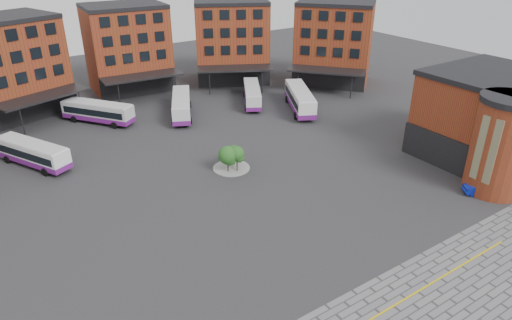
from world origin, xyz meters
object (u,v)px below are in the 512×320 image
tree_island (232,156)px  bus_b (32,153)px  bus_d (181,105)px  bus_e (252,94)px  blue_car (482,189)px  bus_c (98,112)px  bus_f (300,99)px

tree_island → bus_b: (-19.22, 14.25, -0.20)m
bus_d → bus_e: bearing=19.4°
bus_b → blue_car: size_ratio=2.74×
bus_c → bus_d: bearing=-56.7°
blue_car → bus_d: bearing=55.6°
tree_island → blue_car: (19.34, -19.58, -1.19)m
bus_e → bus_f: 8.12m
bus_c → bus_b: bearing=-174.4°
bus_b → bus_d: 22.68m
bus_d → bus_c: bearing=-174.7°
bus_b → bus_f: (38.59, -2.60, 0.21)m
blue_car → bus_f: bearing=32.7°
bus_d → blue_car: size_ratio=2.93×
bus_c → bus_d: bus_d is taller
tree_island → bus_f: bearing=31.0°
bus_c → bus_e: (23.41, -5.48, -0.08)m
tree_island → bus_b: 23.93m
bus_b → bus_e: bus_b is taller
bus_e → tree_island: bearing=-98.7°
blue_car → bus_c: bearing=65.5°
tree_island → blue_car: 27.55m
bus_b → bus_f: 38.67m
bus_d → bus_f: bearing=-0.3°
bus_b → blue_car: 51.31m
bus_f → blue_car: bearing=-62.6°
bus_b → bus_d: size_ratio=0.94×
bus_b → bus_e: bearing=-20.6°
bus_d → bus_e: size_ratio=1.10×
bus_d → bus_f: size_ratio=0.95×
bus_c → blue_car: (27.94, -43.43, -1.05)m
bus_e → blue_car: bus_e is taller
bus_f → bus_b: bearing=-156.4°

